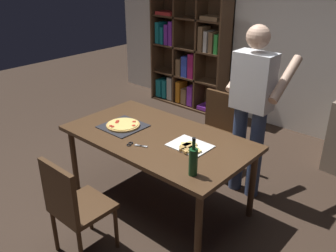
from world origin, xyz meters
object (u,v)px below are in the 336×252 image
object	(u,v)px
bookshelf	(189,53)
chair_far_side	(215,126)
person_serving_pizza	(252,103)
chair_near_camera	(73,204)
pepperoni_pizza_on_tray	(123,125)
wine_bottle	(193,161)
dining_table	(158,142)
kitchen_scissors	(134,145)

from	to	relation	value
bookshelf	chair_far_side	bearing A→B (deg)	-42.74
person_serving_pizza	chair_near_camera	bearing A→B (deg)	-107.52
chair_near_camera	bookshelf	xyz separation A→B (m)	(-1.51, 3.36, 0.37)
bookshelf	pepperoni_pizza_on_tray	xyz separation A→B (m)	(1.12, -2.46, -0.12)
bookshelf	wine_bottle	bearing A→B (deg)	-51.03
pepperoni_pizza_on_tray	wine_bottle	size ratio (longest dim) A/B	1.25
bookshelf	person_serving_pizza	size ratio (longest dim) A/B	1.11
dining_table	chair_far_side	size ratio (longest dim) A/B	1.99
chair_near_camera	person_serving_pizza	size ratio (longest dim) A/B	0.51
kitchen_scissors	chair_near_camera	bearing A→B (deg)	-87.72
dining_table	wine_bottle	distance (m)	0.76
person_serving_pizza	wine_bottle	bearing A→B (deg)	-83.71
dining_table	bookshelf	bearing A→B (deg)	122.44
dining_table	wine_bottle	world-z (taller)	wine_bottle
bookshelf	kitchen_scissors	size ratio (longest dim) A/B	9.87
chair_far_side	wine_bottle	world-z (taller)	wine_bottle
chair_near_camera	chair_far_side	size ratio (longest dim) A/B	1.00
chair_far_side	person_serving_pizza	xyz separation A→B (m)	(0.55, -0.22, 0.49)
dining_table	kitchen_scissors	xyz separation A→B (m)	(-0.03, -0.28, 0.07)
person_serving_pizza	wine_bottle	xyz separation A→B (m)	(0.12, -1.08, -0.13)
chair_near_camera	dining_table	bearing A→B (deg)	90.00
person_serving_pizza	kitchen_scissors	distance (m)	1.22
chair_near_camera	wine_bottle	size ratio (longest dim) A/B	2.85
person_serving_pizza	pepperoni_pizza_on_tray	bearing A→B (deg)	-138.40
pepperoni_pizza_on_tray	kitchen_scissors	world-z (taller)	pepperoni_pizza_on_tray
dining_table	chair_far_side	world-z (taller)	chair_far_side
kitchen_scissors	chair_far_side	bearing A→B (deg)	88.73
chair_far_side	kitchen_scissors	distance (m)	1.29
chair_far_side	person_serving_pizza	size ratio (longest dim) A/B	0.51
pepperoni_pizza_on_tray	wine_bottle	distance (m)	1.10
bookshelf	chair_near_camera	bearing A→B (deg)	-65.77
chair_near_camera	kitchen_scissors	xyz separation A→B (m)	(-0.03, 0.70, 0.24)
chair_near_camera	kitchen_scissors	world-z (taller)	chair_near_camera
person_serving_pizza	bookshelf	bearing A→B (deg)	141.90
dining_table	chair_near_camera	size ratio (longest dim) A/B	1.99
wine_bottle	chair_far_side	bearing A→B (deg)	117.25
chair_near_camera	pepperoni_pizza_on_tray	bearing A→B (deg)	113.67
kitchen_scissors	bookshelf	bearing A→B (deg)	119.15
chair_near_camera	wine_bottle	bearing A→B (deg)	44.74
chair_near_camera	person_serving_pizza	distance (m)	1.89
pepperoni_pizza_on_tray	chair_far_side	bearing A→B (deg)	69.52
chair_far_side	wine_bottle	distance (m)	1.51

